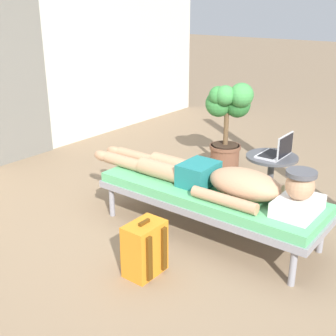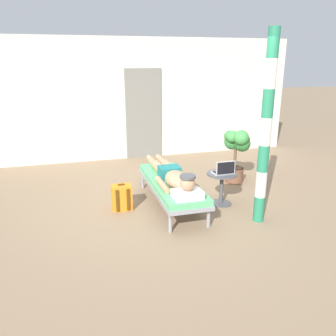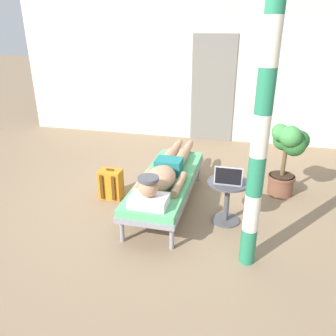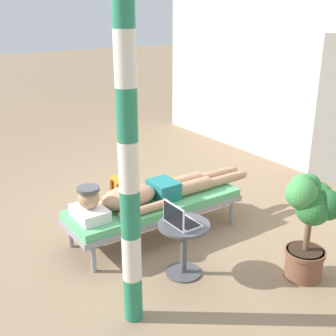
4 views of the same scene
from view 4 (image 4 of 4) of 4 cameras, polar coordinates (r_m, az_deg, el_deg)
The scene contains 8 objects.
ground_plane at distance 5.06m, azimuth -2.91°, elevation -7.55°, with size 40.00×40.00×0.00m, color #8C7256.
lounge_chair at distance 4.72m, azimuth -1.71°, elevation -4.99°, with size 0.65×1.95×0.42m.
person_reclining at distance 4.61m, azimuth -2.66°, elevation -3.31°, with size 0.53×2.17×0.33m.
side_table at distance 4.06m, azimuth 2.08°, elevation -9.43°, with size 0.48×0.48×0.52m.
laptop at distance 3.92m, azimuth 1.52°, elevation -6.79°, with size 0.31×0.24×0.23m.
backpack at distance 5.42m, azimuth -5.84°, elevation -3.33°, with size 0.30×0.26×0.42m.
potted_plant at distance 4.05m, azimuth 18.34°, elevation -5.84°, with size 0.49×0.56×1.03m.
porch_post at distance 3.10m, azimuth -5.19°, elevation 0.21°, with size 0.15×0.15×2.62m.
Camera 4 is at (3.82, -2.31, 2.38)m, focal length 46.47 mm.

